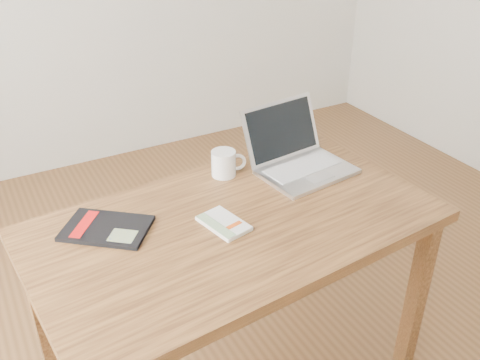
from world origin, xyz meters
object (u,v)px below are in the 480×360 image
black_guidebook (107,228)px  laptop (298,156)px  white_guidebook (224,224)px  desk (235,243)px  coffee_mug (225,163)px

black_guidebook → laptop: 0.74m
white_guidebook → black_guidebook: bearing=143.0°
desk → black_guidebook: black_guidebook is taller
desk → laptop: laptop is taller
desk → black_guidebook: 0.41m
black_guidebook → coffee_mug: 0.49m
black_guidebook → laptop: bearing=-47.0°
white_guidebook → coffee_mug: (0.15, 0.28, 0.04)m
black_guidebook → coffee_mug: (0.48, 0.13, 0.04)m
white_guidebook → black_guidebook: same height
white_guidebook → coffee_mug: bearing=49.8°
white_guidebook → laptop: laptop is taller
white_guidebook → black_guidebook: (-0.33, 0.15, 0.00)m
coffee_mug → desk: bearing=-93.1°
laptop → coffee_mug: 0.27m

